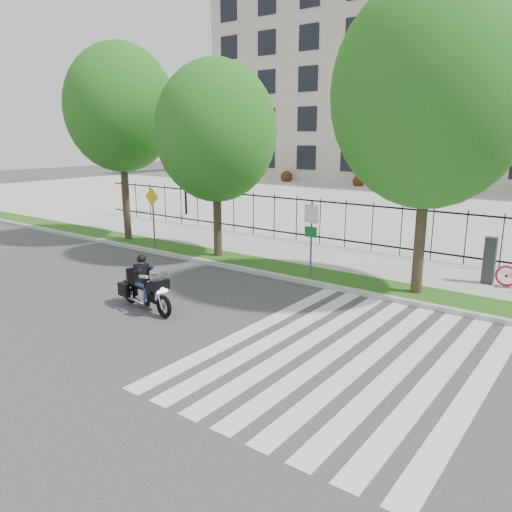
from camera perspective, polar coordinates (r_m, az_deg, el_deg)
The scene contains 14 objects.
ground at distance 14.06m, azimuth -7.30°, elevation -6.22°, with size 120.00×120.00×0.00m, color #38383A.
curb at distance 17.07m, azimuth 2.27°, elevation -2.26°, with size 60.00×0.20×0.15m, color #AFADA5.
grass_verge at distance 17.75m, azimuth 3.82°, elevation -1.65°, with size 60.00×1.50×0.15m, color #265314.
sidewalk at distance 19.83m, azimuth 7.76°, elevation -0.11°, with size 60.00×3.50×0.15m, color #AFABA4.
plaza at distance 35.98m, azimuth 21.57°, elevation 5.21°, with size 80.00×34.00×0.10m, color #AFABA4.
crosswalk_stripes at distance 11.47m, azimuth 10.70°, elevation -11.07°, with size 5.70×8.00×0.01m, color silver, non-canonical shape.
iron_fence at distance 21.13m, azimuth 10.17°, elevation 3.63°, with size 30.00×0.06×2.00m, color black, non-canonical shape.
lamp_post_left at distance 30.24m, azimuth -8.16°, elevation 10.61°, with size 1.06×0.70×4.25m.
street_tree_0 at distance 23.09m, azimuth -15.24°, elevation 15.97°, with size 4.74×4.74×8.45m.
street_tree_1 at distance 19.13m, azimuth -4.61°, elevation 13.99°, with size 4.55×4.55×7.35m.
street_tree_2 at distance 15.19m, azimuth 19.41°, elevation 17.10°, with size 5.53×5.53×8.90m.
sign_pole_regulatory at distance 16.52m, azimuth 6.32°, elevation 3.07°, with size 0.50×0.09×2.50m.
sign_pole_warning at distance 21.39m, azimuth -11.71°, elevation 5.29°, with size 0.78×0.09×2.49m.
motorcycle_rider at distance 14.21m, azimuth -12.52°, elevation -3.59°, with size 2.40×0.91×1.87m.
Camera 1 is at (9.26, -9.45, 4.76)m, focal length 35.00 mm.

